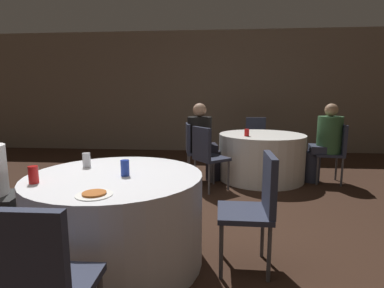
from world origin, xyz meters
name	(u,v)px	position (x,y,z in m)	size (l,w,h in m)	color
ground_plane	(113,258)	(0.00, 0.00, 0.00)	(16.00, 16.00, 0.00)	#382319
wall_back	(183,92)	(0.00, 4.95, 1.40)	(16.00, 0.06, 2.80)	gray
table_near	(117,218)	(0.06, -0.03, 0.36)	(1.35, 1.35, 0.72)	silver
table_far	(261,157)	(1.54, 2.54, 0.36)	(1.34, 1.34, 0.72)	white
chair_near_south	(36,281)	(0.09, -1.11, 0.54)	(0.41, 0.41, 0.90)	#2D3347
chair_near_east	(257,201)	(1.15, -0.03, 0.54)	(0.41, 0.40, 0.90)	#2D3347
chair_far_east	(335,148)	(2.62, 2.40, 0.54)	(0.45, 0.45, 0.90)	#2D3347
chair_far_west	(194,146)	(0.48, 2.36, 0.54)	(0.46, 0.46, 0.90)	#2D3347
chair_far_southwest	(207,152)	(0.70, 1.87, 0.54)	(0.56, 0.56, 0.90)	#2D3347
chair_far_north	(256,136)	(1.58, 3.62, 0.54)	(0.41, 0.42, 0.90)	#2D3347
person_black_shirt	(203,141)	(0.63, 2.39, 0.63)	(0.53, 0.41, 1.21)	black
person_green_jacket	(325,142)	(2.46, 2.42, 0.62)	(0.52, 0.38, 1.21)	#33384C
pizza_plate_near	(94,194)	(0.10, -0.51, 0.73)	(0.23, 0.23, 0.02)	white
soda_can_red	(33,175)	(-0.42, -0.31, 0.78)	(0.07, 0.07, 0.12)	red
soda_can_blue	(125,168)	(0.15, -0.06, 0.78)	(0.07, 0.07, 0.12)	#1E38A5
soda_can_silver	(87,160)	(-0.26, 0.19, 0.78)	(0.07, 0.07, 0.12)	silver
cup_far	(247,133)	(1.28, 2.29, 0.78)	(0.07, 0.07, 0.11)	red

